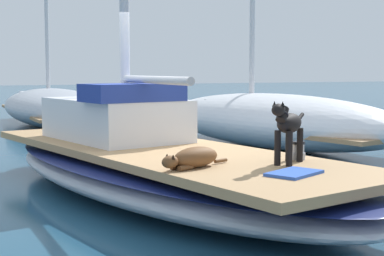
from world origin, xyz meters
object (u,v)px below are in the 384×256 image
at_px(moored_boat_starboard_side, 273,120).
at_px(sailboat_main, 160,172).
at_px(moored_boat_far_astern, 54,107).
at_px(dog_black, 288,126).
at_px(deck_towel, 294,173).
at_px(dog_brown, 193,158).
at_px(deck_winch, 298,151).

bearing_deg(moored_boat_starboard_side, sailboat_main, -139.10).
bearing_deg(moored_boat_far_astern, sailboat_main, -94.98).
distance_m(dog_black, deck_towel, 0.77).
bearing_deg(moored_boat_starboard_side, deck_towel, -121.71).
xyz_separation_m(deck_towel, moored_boat_far_astern, (0.50, 13.00, -0.09)).
relative_size(moored_boat_far_astern, moored_boat_starboard_side, 1.08).
bearing_deg(dog_brown, moored_boat_far_astern, 84.30).
relative_size(dog_brown, moored_boat_far_astern, 0.12).
height_order(deck_winch, moored_boat_starboard_side, moored_boat_starboard_side).
bearing_deg(deck_towel, dog_black, 61.26).
bearing_deg(moored_boat_starboard_side, deck_winch, -120.69).
height_order(dog_black, deck_winch, dog_black).
relative_size(deck_winch, moored_boat_starboard_side, 0.03).
relative_size(dog_black, moored_boat_far_astern, 0.10).
relative_size(deck_winch, deck_towel, 0.38).
xyz_separation_m(dog_black, moored_boat_starboard_side, (3.43, 5.48, -0.48)).
bearing_deg(moored_boat_far_astern, dog_brown, -95.70).
bearing_deg(deck_towel, dog_brown, 132.47).
bearing_deg(moored_boat_far_astern, deck_winch, -89.44).
distance_m(sailboat_main, moored_boat_far_astern, 10.59).
height_order(dog_black, deck_towel, dog_black).
relative_size(sailboat_main, deck_winch, 36.06).
distance_m(deck_winch, moored_boat_far_astern, 12.21).
relative_size(dog_brown, deck_winch, 4.40).
distance_m(moored_boat_far_astern, moored_boat_starboard_side, 7.66).
xyz_separation_m(deck_winch, moored_boat_starboard_side, (3.13, 5.27, -0.15)).
distance_m(deck_winch, moored_boat_starboard_side, 6.13).
bearing_deg(deck_towel, sailboat_main, 99.81).
xyz_separation_m(dog_brown, moored_boat_starboard_side, (4.46, 5.27, -0.16)).
height_order(deck_winch, moored_boat_far_astern, moored_boat_far_astern).
bearing_deg(sailboat_main, moored_boat_far_astern, 85.02).
distance_m(dog_black, dog_brown, 1.10).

